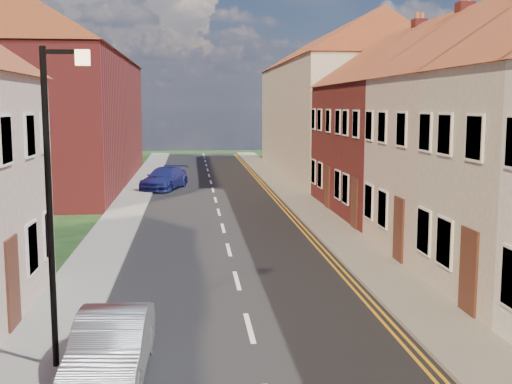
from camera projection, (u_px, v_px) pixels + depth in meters
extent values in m
cube|color=black|center=(229.00, 250.00, 22.54)|extent=(7.00, 90.00, 0.02)
cube|color=#A29C93|center=(101.00, 251.00, 22.09)|extent=(1.80, 90.00, 0.12)
cube|color=#A29C93|center=(351.00, 246.00, 22.97)|extent=(1.80, 90.00, 0.12)
cube|color=beige|center=(501.00, 166.00, 21.98)|extent=(8.00, 5.80, 6.00)
cube|color=maroon|center=(440.00, 154.00, 27.30)|extent=(8.00, 5.00, 6.00)
cube|color=maroon|center=(464.00, 23.00, 24.73)|extent=(0.60, 0.60, 1.60)
cube|color=maroon|center=(399.00, 146.00, 32.63)|extent=(8.00, 5.80, 6.00)
cube|color=maroon|center=(419.00, 37.00, 29.66)|extent=(0.60, 0.60, 1.60)
cube|color=beige|center=(334.00, 119.00, 47.57)|extent=(8.00, 24.00, 8.00)
cube|color=maroon|center=(64.00, 122.00, 40.78)|extent=(8.00, 24.00, 8.00)
cylinder|color=black|center=(50.00, 211.00, 11.87)|extent=(0.12, 0.12, 6.00)
cube|color=black|center=(63.00, 52.00, 11.51)|extent=(0.70, 0.08, 0.08)
cube|color=#FFD899|center=(83.00, 58.00, 11.56)|extent=(0.25, 0.15, 0.28)
imported|color=#9D9FA4|center=(111.00, 347.00, 11.90)|extent=(1.42, 3.76, 1.23)
imported|color=navy|center=(164.00, 179.00, 38.67)|extent=(3.18, 4.91, 1.32)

